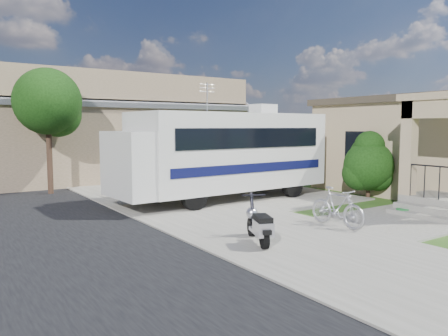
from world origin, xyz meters
TOP-DOWN VIEW (x-y plane):
  - ground at (0.00, 0.00)m, footprint 120.00×120.00m
  - sidewalk_slab at (-1.00, 10.00)m, footprint 4.00×80.00m
  - driveway_slab at (1.50, 4.50)m, footprint 7.00×6.00m
  - walk_slab at (3.00, -1.00)m, footprint 4.00×3.00m
  - house at (8.88, 1.43)m, footprint 9.47×7.80m
  - warehouse at (0.00, 13.97)m, footprint 12.50×8.40m
  - street_tree_a at (-3.70, 9.05)m, footprint 2.44×2.40m
  - street_tree_b at (-3.70, 19.05)m, footprint 2.44×2.40m
  - motorhome at (0.69, 4.27)m, footprint 7.54×2.69m
  - shrub at (5.22, 1.99)m, footprint 1.90×1.81m
  - scooter at (-1.84, -0.79)m, footprint 0.81×1.41m
  - bicycle at (0.69, -0.63)m, footprint 0.51×1.60m
  - garden_hose at (3.46, -0.55)m, footprint 0.35×0.35m

SIDE VIEW (x-z plane):
  - ground at x=0.00m, z-range 0.00..0.00m
  - driveway_slab at x=1.50m, z-range 0.00..0.05m
  - walk_slab at x=3.00m, z-range 0.00..0.05m
  - sidewalk_slab at x=-1.00m, z-range 0.00..0.06m
  - garden_hose at x=3.46m, z-range 0.00..0.16m
  - scooter at x=-1.84m, z-range -0.05..0.93m
  - bicycle at x=0.69m, z-range 0.00..0.95m
  - shrub at x=5.22m, z-range 0.03..2.35m
  - motorhome at x=0.69m, z-range -0.27..3.55m
  - house at x=8.88m, z-range 0.00..3.55m
  - warehouse at x=0.00m, z-range -0.53..4.51m
  - street_tree_a at x=-3.70m, z-range 0.96..5.54m
  - street_tree_b at x=-3.70m, z-range 1.03..5.76m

